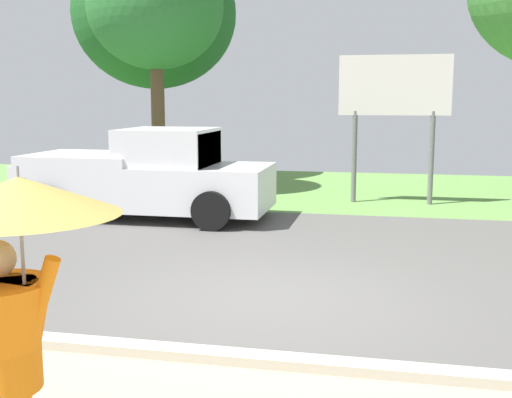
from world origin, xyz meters
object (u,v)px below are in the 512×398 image
at_px(tree_center_back, 156,8).
at_px(monk_pedestrian, 9,331).
at_px(roadside_billboard, 394,96).
at_px(pickup_truck, 148,177).
at_px(tree_right_far, 155,14).

bearing_deg(tree_center_back, monk_pedestrian, -73.22).
relative_size(monk_pedestrian, roadside_billboard, 0.61).
bearing_deg(roadside_billboard, tree_center_back, 173.82).
bearing_deg(tree_center_back, roadside_billboard, -6.18).
distance_m(monk_pedestrian, roadside_billboard, 12.51).
height_order(monk_pedestrian, roadside_billboard, roadside_billboard).
distance_m(pickup_truck, tree_center_back, 5.45).
relative_size(pickup_truck, tree_right_far, 0.70).
bearing_deg(tree_right_far, tree_center_back, -68.92).
xyz_separation_m(monk_pedestrian, pickup_truck, (-2.80, 9.29, -0.29)).
bearing_deg(tree_center_back, tree_right_far, 111.08).
xyz_separation_m(pickup_truck, roadside_billboard, (5.04, 2.94, 1.68)).
height_order(monk_pedestrian, tree_right_far, tree_right_far).
relative_size(roadside_billboard, tree_right_far, 0.47).
relative_size(monk_pedestrian, pickup_truck, 0.41).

